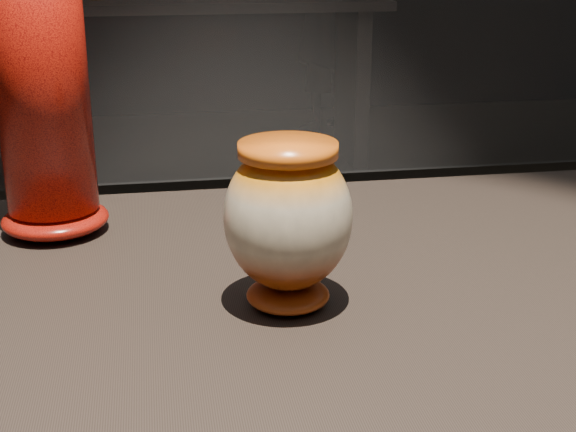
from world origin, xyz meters
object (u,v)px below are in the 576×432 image
object	(u,v)px
main_vase	(288,219)
visitor	(327,6)
back_shelf	(199,50)
tall_vase	(40,71)

from	to	relation	value
main_vase	visitor	size ratio (longest dim) A/B	0.10
back_shelf	visitor	size ratio (longest dim) A/B	1.26
back_shelf	visitor	distance (m)	1.08
tall_vase	visitor	world-z (taller)	visitor
main_vase	back_shelf	distance (m)	3.68
visitor	main_vase	bearing A→B (deg)	37.35
main_vase	tall_vase	xyz separation A→B (m)	(-0.25, 0.25, 0.11)
back_shelf	visitor	xyz separation A→B (m)	(0.84, 0.65, 0.16)
back_shelf	tall_vase	bearing A→B (deg)	-96.59
main_vase	back_shelf	size ratio (longest dim) A/B	0.08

